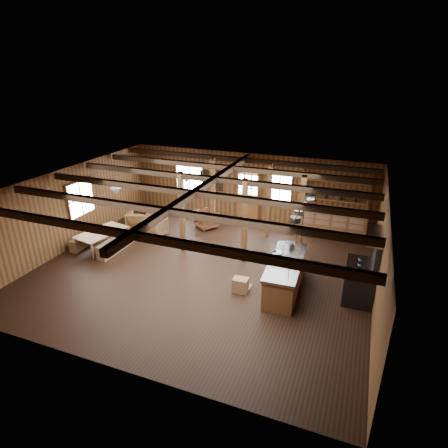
{
  "coord_description": "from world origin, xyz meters",
  "views": [
    {
      "loc": [
        4.34,
        -9.37,
        5.88
      ],
      "look_at": [
        0.39,
        0.79,
        1.31
      ],
      "focal_mm": 30.0,
      "sensor_mm": 36.0,
      "label": 1
    }
  ],
  "objects_px": {
    "dining_table": "(103,240)",
    "armchair_a": "(139,220)",
    "armchair_c": "(155,227)",
    "armchair_b": "(207,219)",
    "commercial_range": "(362,276)",
    "kitchen_island": "(285,275)"
  },
  "relations": [
    {
      "from": "commercial_range",
      "to": "armchair_b",
      "type": "distance_m",
      "value": 6.57
    },
    {
      "from": "kitchen_island",
      "to": "armchair_a",
      "type": "xyz_separation_m",
      "value": [
        -6.26,
        2.24,
        -0.1
      ]
    },
    {
      "from": "kitchen_island",
      "to": "dining_table",
      "type": "height_order",
      "value": "kitchen_island"
    },
    {
      "from": "kitchen_island",
      "to": "dining_table",
      "type": "relative_size",
      "value": 1.46
    },
    {
      "from": "dining_table",
      "to": "armchair_a",
      "type": "xyz_separation_m",
      "value": [
        0.27,
        1.86,
        0.08
      ]
    },
    {
      "from": "armchair_a",
      "to": "armchair_b",
      "type": "height_order",
      "value": "armchair_a"
    },
    {
      "from": "kitchen_island",
      "to": "armchair_b",
      "type": "relative_size",
      "value": 3.22
    },
    {
      "from": "dining_table",
      "to": "armchair_c",
      "type": "relative_size",
      "value": 2.33
    },
    {
      "from": "dining_table",
      "to": "armchair_c",
      "type": "height_order",
      "value": "armchair_c"
    },
    {
      "from": "dining_table",
      "to": "kitchen_island",
      "type": "bearing_deg",
      "value": -82.06
    },
    {
      "from": "armchair_b",
      "to": "armchair_c",
      "type": "relative_size",
      "value": 1.05
    },
    {
      "from": "armchair_c",
      "to": "commercial_range",
      "type": "bearing_deg",
      "value": 174.14
    },
    {
      "from": "commercial_range",
      "to": "dining_table",
      "type": "height_order",
      "value": "commercial_range"
    },
    {
      "from": "dining_table",
      "to": "armchair_c",
      "type": "xyz_separation_m",
      "value": [
        1.15,
        1.57,
        0.03
      ]
    },
    {
      "from": "armchair_b",
      "to": "armchair_c",
      "type": "distance_m",
      "value": 2.07
    },
    {
      "from": "commercial_range",
      "to": "armchair_c",
      "type": "height_order",
      "value": "commercial_range"
    },
    {
      "from": "dining_table",
      "to": "armchair_a",
      "type": "relative_size",
      "value": 2.07
    },
    {
      "from": "dining_table",
      "to": "armchair_c",
      "type": "distance_m",
      "value": 1.94
    },
    {
      "from": "armchair_c",
      "to": "armchair_b",
      "type": "bearing_deg",
      "value": -131.47
    },
    {
      "from": "armchair_b",
      "to": "commercial_range",
      "type": "bearing_deg",
      "value": -172.32
    },
    {
      "from": "commercial_range",
      "to": "kitchen_island",
      "type": "bearing_deg",
      "value": -166.73
    },
    {
      "from": "armchair_a",
      "to": "armchair_c",
      "type": "distance_m",
      "value": 0.92
    }
  ]
}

